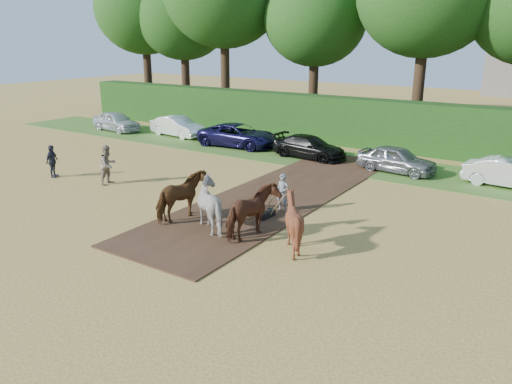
{
  "coord_description": "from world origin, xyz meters",
  "views": [
    {
      "loc": [
        12.21,
        -11.14,
        6.66
      ],
      "look_at": [
        2.89,
        2.91,
        1.4
      ],
      "focal_mm": 35.0,
      "sensor_mm": 36.0,
      "label": 1
    }
  ],
  "objects": [
    {
      "name": "grass_verge",
      "position": [
        0.0,
        14.0,
        0.01
      ],
      "size": [
        50.0,
        5.0,
        0.03
      ],
      "primitive_type": "cube",
      "color": "#38601E",
      "rests_on": "ground"
    },
    {
      "name": "treeline",
      "position": [
        -1.69,
        21.69,
        8.97
      ],
      "size": [
        48.7,
        10.6,
        14.21
      ],
      "color": "#382616",
      "rests_on": "ground"
    },
    {
      "name": "ground",
      "position": [
        0.0,
        0.0,
        0.0
      ],
      "size": [
        120.0,
        120.0,
        0.0
      ],
      "primitive_type": "plane",
      "color": "gold",
      "rests_on": "ground"
    },
    {
      "name": "parked_cars",
      "position": [
        1.91,
        13.81,
        0.7
      ],
      "size": [
        40.91,
        3.34,
        1.48
      ],
      "color": "silver",
      "rests_on": "ground"
    },
    {
      "name": "plough_team",
      "position": [
        2.5,
        2.2,
        0.91
      ],
      "size": [
        6.14,
        4.28,
        1.84
      ],
      "color": "brown",
      "rests_on": "ground"
    },
    {
      "name": "spectator_near",
      "position": [
        -6.1,
        3.92,
        0.93
      ],
      "size": [
        0.76,
        0.95,
        1.86
      ],
      "primitive_type": "imported",
      "rotation": [
        0.0,
        0.0,
        1.63
      ],
      "color": "tan",
      "rests_on": "ground"
    },
    {
      "name": "earth_strip",
      "position": [
        1.5,
        7.0,
        0.03
      ],
      "size": [
        4.5,
        17.0,
        0.05
      ],
      "primitive_type": "cube",
      "color": "#472D1C",
      "rests_on": "ground"
    },
    {
      "name": "hedgerow",
      "position": [
        0.0,
        18.5,
        1.5
      ],
      "size": [
        46.0,
        1.6,
        3.0
      ],
      "primitive_type": "cube",
      "color": "#14380F",
      "rests_on": "ground"
    },
    {
      "name": "spectator_far",
      "position": [
        -9.33,
        3.18,
        0.81
      ],
      "size": [
        0.75,
        1.03,
        1.62
      ],
      "primitive_type": "imported",
      "rotation": [
        0.0,
        0.0,
        2.0
      ],
      "color": "#262832",
      "rests_on": "ground"
    }
  ]
}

